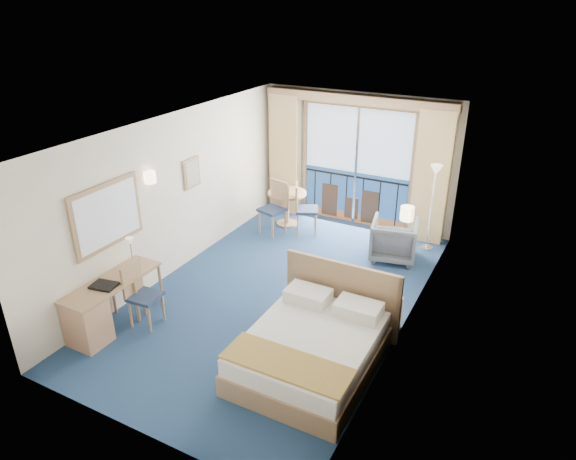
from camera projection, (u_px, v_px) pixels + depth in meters
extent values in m
plane|color=navy|center=(281.00, 293.00, 8.29)|extent=(6.50, 6.50, 0.00)
cube|color=white|center=(357.00, 160.00, 10.33)|extent=(4.00, 0.02, 2.70)
cube|color=white|center=(124.00, 333.00, 5.10)|extent=(4.00, 0.02, 2.70)
cube|color=white|center=(175.00, 195.00, 8.56)|extent=(0.02, 6.50, 2.70)
cube|color=white|center=(412.00, 245.00, 6.87)|extent=(0.02, 6.50, 2.70)
cube|color=white|center=(279.00, 127.00, 7.14)|extent=(4.00, 6.50, 0.02)
cube|color=navy|center=(354.00, 197.00, 10.63)|extent=(2.20, 0.02, 1.08)
cube|color=#BAD6F4|center=(358.00, 140.00, 10.13)|extent=(2.20, 0.02, 1.32)
cube|color=brown|center=(353.00, 217.00, 10.83)|extent=(2.20, 0.02, 0.20)
cube|color=black|center=(356.00, 177.00, 10.44)|extent=(2.20, 0.02, 0.04)
cube|color=tan|center=(360.00, 105.00, 9.82)|extent=(2.36, 0.03, 0.12)
cube|color=tan|center=(305.00, 160.00, 10.84)|extent=(0.06, 0.03, 2.40)
cube|color=tan|center=(412.00, 176.00, 9.87)|extent=(0.06, 0.03, 2.40)
cube|color=silver|center=(356.00, 168.00, 10.35)|extent=(0.05, 0.02, 2.40)
cube|color=#39251A|center=(370.00, 207.00, 10.54)|extent=(0.35, 0.02, 0.70)
cube|color=#39251A|center=(330.00, 200.00, 10.92)|extent=(0.35, 0.02, 0.70)
cube|color=#39251A|center=(351.00, 208.00, 10.76)|extent=(0.30, 0.02, 0.45)
cube|color=black|center=(315.00, 190.00, 11.01)|extent=(0.02, 0.01, 0.90)
cube|color=black|center=(330.00, 193.00, 10.86)|extent=(0.02, 0.01, 0.90)
cube|color=black|center=(346.00, 196.00, 10.71)|extent=(0.03, 0.01, 0.90)
cube|color=black|center=(363.00, 199.00, 10.56)|extent=(0.03, 0.01, 0.90)
cube|color=black|center=(379.00, 202.00, 10.41)|extent=(0.02, 0.01, 0.90)
cube|color=black|center=(397.00, 205.00, 10.25)|extent=(0.02, 0.01, 0.90)
cube|color=tan|center=(285.00, 155.00, 10.86)|extent=(0.65, 0.22, 2.55)
cube|color=tan|center=(432.00, 178.00, 9.56)|extent=(0.65, 0.22, 2.55)
cube|color=tan|center=(358.00, 99.00, 9.68)|extent=(3.80, 0.25, 0.18)
cube|color=tan|center=(107.00, 215.00, 7.26)|extent=(0.04, 1.25, 0.95)
cube|color=silver|center=(108.00, 216.00, 7.25)|extent=(0.01, 1.12, 0.82)
cube|color=tan|center=(192.00, 173.00, 8.80)|extent=(0.03, 0.42, 0.52)
cube|color=gray|center=(193.00, 173.00, 8.80)|extent=(0.01, 0.34, 0.44)
cylinder|color=beige|center=(150.00, 177.00, 7.84)|extent=(0.18, 0.18, 0.18)
cylinder|color=beige|center=(407.00, 213.00, 6.57)|extent=(0.18, 0.18, 0.18)
cube|color=tan|center=(310.00, 360.00, 6.57)|extent=(1.55, 1.94, 0.29)
cube|color=white|center=(310.00, 343.00, 6.45)|extent=(1.50, 1.88, 0.24)
cube|color=gold|center=(287.00, 364.00, 5.89)|extent=(1.53, 0.53, 0.03)
cube|color=white|center=(308.00, 295.00, 7.08)|extent=(0.60, 0.39, 0.17)
cube|color=white|center=(358.00, 309.00, 6.77)|extent=(0.60, 0.39, 0.17)
cube|color=tan|center=(341.00, 296.00, 7.22)|extent=(1.70, 0.06, 1.07)
cube|color=tan|center=(385.00, 315.00, 7.29)|extent=(0.39, 0.37, 0.51)
cube|color=white|center=(384.00, 297.00, 7.18)|extent=(0.18, 0.14, 0.08)
imported|color=#41464F|center=(394.00, 239.00, 9.24)|extent=(0.95, 0.96, 0.74)
cylinder|color=silver|center=(426.00, 248.00, 9.73)|extent=(0.23, 0.23, 0.03)
cylinder|color=silver|center=(431.00, 211.00, 9.41)|extent=(0.02, 0.02, 1.56)
cone|color=white|center=(436.00, 170.00, 9.08)|extent=(0.21, 0.21, 0.19)
cube|color=tan|center=(112.00, 282.00, 7.26)|extent=(0.52, 1.52, 0.04)
cube|color=tan|center=(87.00, 322.00, 6.99)|extent=(0.49, 0.46, 0.67)
cylinder|color=tan|center=(113.00, 293.00, 7.66)|extent=(0.05, 0.05, 0.67)
cylinder|color=tan|center=(137.00, 301.00, 7.46)|extent=(0.05, 0.05, 0.67)
cylinder|color=tan|center=(138.00, 278.00, 8.08)|extent=(0.05, 0.05, 0.67)
cylinder|color=tan|center=(161.00, 285.00, 7.88)|extent=(0.05, 0.05, 0.67)
cube|color=#21304E|center=(145.00, 297.00, 7.35)|extent=(0.44, 0.44, 0.05)
cube|color=tan|center=(132.00, 279.00, 7.31)|extent=(0.07, 0.41, 0.49)
cylinder|color=tan|center=(149.00, 319.00, 7.26)|extent=(0.04, 0.04, 0.44)
cylinder|color=tan|center=(163.00, 307.00, 7.53)|extent=(0.04, 0.04, 0.44)
cylinder|color=tan|center=(130.00, 314.00, 7.37)|extent=(0.04, 0.04, 0.44)
cylinder|color=tan|center=(145.00, 302.00, 7.65)|extent=(0.04, 0.04, 0.44)
cube|color=black|center=(104.00, 285.00, 7.11)|extent=(0.39, 0.32, 0.03)
cylinder|color=silver|center=(133.00, 266.00, 7.59)|extent=(0.12, 0.12, 0.02)
cylinder|color=silver|center=(132.00, 254.00, 7.51)|extent=(0.02, 0.02, 0.42)
cone|color=white|center=(130.00, 241.00, 7.42)|extent=(0.11, 0.11, 0.10)
cylinder|color=tan|center=(287.00, 193.00, 10.47)|extent=(0.79, 0.79, 0.04)
cylinder|color=tan|center=(287.00, 209.00, 10.62)|extent=(0.08, 0.08, 0.69)
cylinder|color=tan|center=(287.00, 223.00, 10.75)|extent=(0.43, 0.43, 0.03)
cube|color=#21304E|center=(307.00, 210.00, 10.19)|extent=(0.59, 0.59, 0.05)
cube|color=tan|center=(297.00, 197.00, 10.08)|extent=(0.23, 0.41, 0.52)
cylinder|color=tan|center=(316.00, 225.00, 10.14)|extent=(0.04, 0.04, 0.47)
cylinder|color=tan|center=(315.00, 218.00, 10.46)|extent=(0.04, 0.04, 0.47)
cylinder|color=tan|center=(298.00, 225.00, 10.15)|extent=(0.04, 0.04, 0.47)
cylinder|color=tan|center=(298.00, 218.00, 10.47)|extent=(0.04, 0.04, 0.47)
cube|color=#21304E|center=(272.00, 210.00, 10.15)|extent=(0.56, 0.56, 0.05)
cube|color=tan|center=(280.00, 194.00, 10.17)|extent=(0.45, 0.16, 0.54)
cylinder|color=tan|center=(260.00, 222.00, 10.25)|extent=(0.04, 0.04, 0.48)
cylinder|color=tan|center=(273.00, 227.00, 10.03)|extent=(0.04, 0.04, 0.48)
cylinder|color=tan|center=(272.00, 217.00, 10.49)|extent=(0.04, 0.04, 0.48)
cylinder|color=tan|center=(285.00, 222.00, 10.27)|extent=(0.04, 0.04, 0.48)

